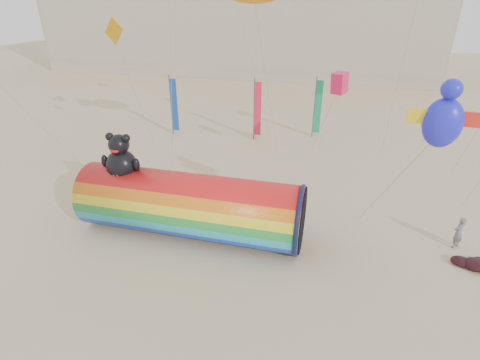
# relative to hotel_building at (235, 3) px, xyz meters

# --- Properties ---
(ground) EXTENTS (160.00, 160.00, 0.00)m
(ground) POSITION_rel_hotel_building_xyz_m (12.00, -45.95, -10.31)
(ground) COLOR #CCB58C
(ground) RESTS_ON ground
(hotel_building) EXTENTS (60.40, 15.40, 20.60)m
(hotel_building) POSITION_rel_hotel_building_xyz_m (0.00, 0.00, 0.00)
(hotel_building) COLOR #B7AD99
(hotel_building) RESTS_ON ground
(windsock_assembly) EXTENTS (11.29, 3.44, 5.21)m
(windsock_assembly) POSITION_rel_hotel_building_xyz_m (10.39, -46.39, -8.58)
(windsock_assembly) COLOR red
(windsock_assembly) RESTS_ON ground
(kite_handler) EXTENTS (0.72, 0.71, 1.67)m
(kite_handler) POSITION_rel_hotel_building_xyz_m (23.37, -44.25, -9.48)
(kite_handler) COLOR slate
(kite_handler) RESTS_ON ground
(festival_banners) EXTENTS (12.72, 2.61, 5.20)m
(festival_banners) POSITION_rel_hotel_building_xyz_m (9.74, -31.11, -7.67)
(festival_banners) COLOR #59595E
(festival_banners) RESTS_ON ground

